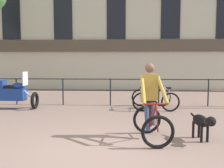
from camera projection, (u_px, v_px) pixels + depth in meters
name	position (u px, v px, depth m)	size (l,w,h in m)	color
ground_plane	(94.00, 151.00, 5.09)	(60.00, 60.00, 0.00)	#8E7060
canal_railing	(110.00, 87.00, 10.19)	(15.05, 0.05, 1.05)	#232326
cyclist_with_bike	(151.00, 105.00, 5.85)	(0.82, 1.24, 1.70)	black
dog	(203.00, 122.00, 5.68)	(0.39, 0.93, 0.61)	black
parked_motorcycle	(13.00, 93.00, 9.48)	(1.72, 0.64, 1.35)	black
parked_bicycle_near_lamp	(141.00, 99.00, 9.51)	(0.67, 1.11, 0.86)	black
parked_bicycle_mid_left	(166.00, 99.00, 9.46)	(0.79, 1.18, 0.86)	black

